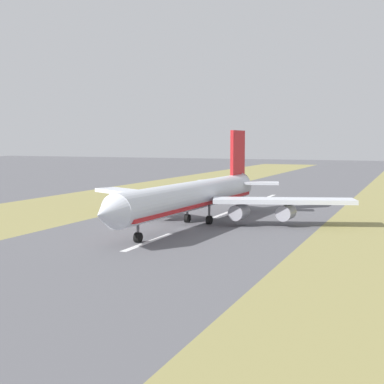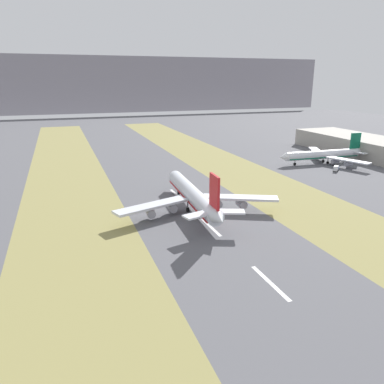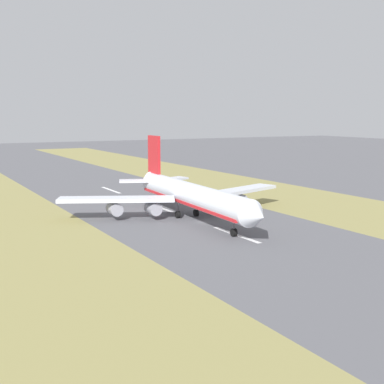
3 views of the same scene
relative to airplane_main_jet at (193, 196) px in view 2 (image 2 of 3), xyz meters
name	(u,v)px [view 2 (image 2 of 3)]	position (x,y,z in m)	size (l,w,h in m)	color
ground_plane	(188,205)	(-0.11, 6.43, -6.02)	(800.00, 800.00, 0.00)	#56565B
grass_median_west	(73,218)	(-45.11, 6.43, -6.02)	(40.00, 600.00, 0.01)	olive
grass_median_east	(283,195)	(44.89, 6.43, -6.02)	(40.00, 600.00, 0.01)	olive
centreline_dash_near	(270,283)	(-0.11, -58.10, -6.01)	(1.20, 18.00, 0.01)	silver
centreline_dash_mid	(210,227)	(-0.11, -18.10, -6.01)	(1.20, 18.00, 0.01)	silver
centreline_dash_far	(177,195)	(-0.11, 21.90, -6.01)	(1.20, 18.00, 0.01)	silver
airplane_main_jet	(193,196)	(0.00, 0.00, 0.00)	(64.03, 67.20, 20.20)	silver
terminal_building	(358,145)	(148.64, 74.88, -0.05)	(36.00, 95.99, 11.94)	#A39E93
airplane_parked_apron	(325,155)	(105.32, 54.87, -0.71)	(59.31, 56.54, 17.83)	silver
service_truck	(336,168)	(98.05, 35.32, -4.36)	(5.92, 5.67, 3.10)	#1E51B2
mountain_ridge	(85,84)	(-0.11, 526.43, 36.00)	(800.00, 120.00, 84.05)	gray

